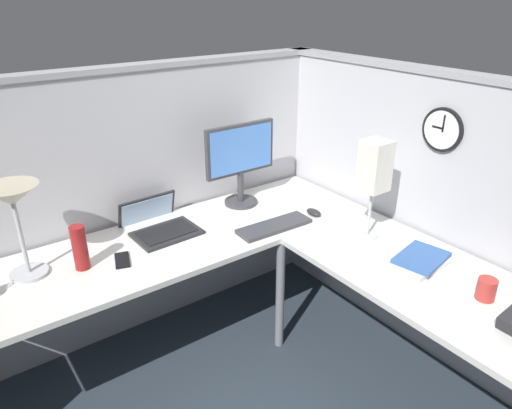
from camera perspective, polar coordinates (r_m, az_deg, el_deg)
The scene contains 15 objects.
ground_plane at distance 2.79m, azimuth 2.22°, elevation -19.38°, with size 6.80×6.80×0.00m, color #2D3842.
cubicle_wall_back at distance 2.83m, azimuth -14.43°, elevation -0.07°, with size 2.57×0.12×1.58m.
cubicle_wall_right at distance 2.75m, azimuth 20.46°, elevation -1.70°, with size 0.12×2.37×1.58m.
desk at distance 2.29m, azimuth 0.32°, elevation -10.18°, with size 2.35×2.15×0.73m.
monitor at distance 2.81m, azimuth -1.88°, elevation 5.58°, with size 0.46×0.20×0.50m.
laptop at distance 2.67m, azimuth -11.69°, elevation -2.33°, with size 0.35×0.39×0.22m.
keyboard at distance 2.62m, azimuth 2.21°, elevation -2.61°, with size 0.43×0.14×0.02m, color #38383D.
computer_mouse at distance 2.79m, azimuth 6.96°, elevation -0.93°, with size 0.06×0.10×0.03m, color #232326.
desk_lamp_dome at distance 2.30m, azimuth -27.18°, elevation 0.15°, with size 0.24×0.24×0.44m.
cell_phone at distance 2.41m, azimuth -15.78°, elevation -6.44°, with size 0.07×0.14×0.01m, color black.
thermos_flask at distance 2.36m, azimuth -20.42°, elevation -4.88°, with size 0.07×0.07×0.22m, color maroon.
book_stack at distance 2.42m, azimuth 19.00°, elevation -6.32°, with size 0.31×0.24×0.04m.
desk_lamp_paper at distance 2.45m, azimuth 14.05°, elevation 4.19°, with size 0.13×0.13×0.53m.
coffee_mug at distance 2.26m, azimuth 25.96°, elevation -9.14°, with size 0.08×0.08×0.10m, color #B2332D.
wall_clock at distance 2.53m, azimuth 21.56°, elevation 8.38°, with size 0.04×0.22×0.22m.
Camera 1 is at (-1.27, -1.56, 1.94)m, focal length 33.27 mm.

